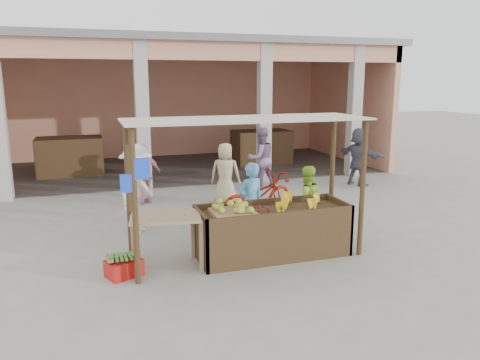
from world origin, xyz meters
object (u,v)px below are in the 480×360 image
object	(u,v)px
fruit_stall	(273,233)
side_table	(166,224)
vendor_green	(306,199)
motorcycle	(258,195)
vendor_blue	(250,200)
red_crate	(124,268)

from	to	relation	value
fruit_stall	side_table	size ratio (longest dim) A/B	2.16
fruit_stall	vendor_green	world-z (taller)	vendor_green
fruit_stall	motorcycle	world-z (taller)	motorcycle
side_table	vendor_blue	bearing A→B (deg)	34.24
vendor_blue	fruit_stall	bearing A→B (deg)	83.05
vendor_blue	motorcycle	distance (m)	1.45
vendor_blue	vendor_green	world-z (taller)	vendor_blue
side_table	vendor_green	distance (m)	2.94
side_table	motorcycle	world-z (taller)	motorcycle
red_crate	vendor_blue	distance (m)	2.64
fruit_stall	vendor_blue	distance (m)	0.89
side_table	vendor_green	world-z (taller)	vendor_green
fruit_stall	vendor_blue	world-z (taller)	vendor_blue
red_crate	fruit_stall	bearing A→B (deg)	-20.49
red_crate	motorcycle	size ratio (longest dim) A/B	0.25
fruit_stall	red_crate	size ratio (longest dim) A/B	5.04
side_table	motorcycle	distance (m)	3.12
fruit_stall	side_table	world-z (taller)	side_table
vendor_blue	motorcycle	world-z (taller)	vendor_blue
vendor_blue	motorcycle	bearing A→B (deg)	-132.54
fruit_stall	side_table	xyz separation A→B (m)	(-1.84, -0.01, 0.35)
side_table	motorcycle	xyz separation A→B (m)	(2.32, 2.08, -0.21)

